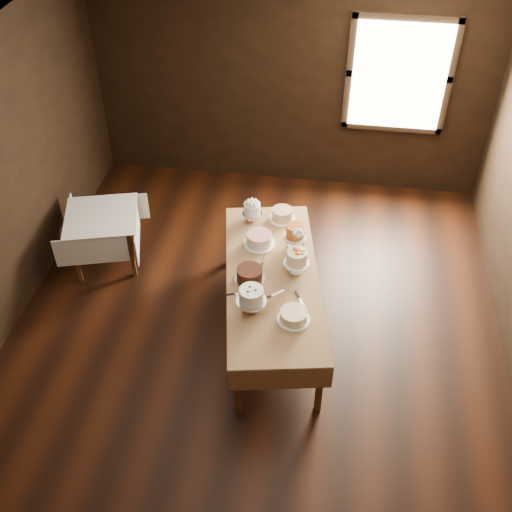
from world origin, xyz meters
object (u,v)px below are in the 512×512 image
object	(u,v)px
cake_swirl	(251,300)
cake_server_b	(302,303)
cake_server_e	(243,293)
side_table	(102,221)
cake_lattice	(259,240)
cake_chocolate	(250,274)
display_table	(272,280)
cake_cream	(294,316)
cake_server_c	(264,258)
cake_server_d	(296,260)
cake_meringue	(252,212)
cake_flowers	(297,263)
cake_caramel	(295,237)
cake_server_a	(278,293)
flower_vase	(298,253)
cake_speckled	(282,215)

from	to	relation	value
cake_swirl	cake_server_b	xyz separation A→B (m)	(0.45, 0.15, -0.11)
cake_swirl	cake_server_b	bearing A→B (deg)	17.84
cake_server_e	side_table	bearing A→B (deg)	133.98
side_table	cake_lattice	size ratio (longest dim) A/B	2.84
cake_lattice	cake_swirl	size ratio (longest dim) A/B	1.10
cake_chocolate	cake_swirl	distance (m)	0.42
display_table	cake_chocolate	size ratio (longest dim) A/B	7.03
cake_swirl	cake_cream	xyz separation A→B (m)	(0.40, -0.08, -0.06)
cake_server_c	display_table	bearing A→B (deg)	-151.60
cake_server_d	cake_cream	bearing A→B (deg)	-138.31
cake_meringue	cake_server_e	size ratio (longest dim) A/B	0.96
cake_server_c	cake_flowers	bearing A→B (deg)	-110.05
cake_caramel	side_table	bearing A→B (deg)	173.14
cake_server_c	cake_server_d	xyz separation A→B (m)	(0.32, 0.02, 0.00)
cake_server_d	cake_server_e	size ratio (longest dim) A/B	1.00
display_table	cake_lattice	distance (m)	0.52
cake_server_d	cake_server_c	bearing A→B (deg)	130.50
cake_server_a	flower_vase	world-z (taller)	flower_vase
cake_meringue	cake_swirl	distance (m)	1.34
cake_caramel	cake_server_a	distance (m)	0.72
cake_speckled	cake_caramel	bearing A→B (deg)	-67.67
display_table	cake_cream	xyz separation A→B (m)	(0.26, -0.54, 0.10)
cake_server_e	cake_chocolate	bearing A→B (deg)	66.46
cake_cream	cake_server_b	world-z (taller)	cake_cream
cake_server_a	cake_server_d	distance (m)	0.51
cake_swirl	cake_meringue	bearing A→B (deg)	98.67
cake_server_a	cake_server_b	xyz separation A→B (m)	(0.24, -0.10, 0.00)
cake_server_c	cake_server_d	world-z (taller)	same
cake_flowers	cake_server_b	bearing A→B (deg)	-77.07
cake_cream	flower_vase	size ratio (longest dim) A/B	2.28
side_table	cake_server_e	distance (m)	2.05
side_table	cake_caramel	xyz separation A→B (m)	(2.18, -0.26, 0.24)
cake_meringue	cake_caramel	xyz separation A→B (m)	(0.50, -0.37, 0.02)
cake_speckled	cake_server_b	size ratio (longest dim) A/B	1.17
cake_lattice	cake_server_a	bearing A→B (deg)	-67.93
cake_server_e	flower_vase	bearing A→B (deg)	35.96
cake_lattice	cake_chocolate	distance (m)	0.53
flower_vase	cake_server_c	bearing A→B (deg)	-170.39
display_table	cake_server_d	size ratio (longest dim) A/B	10.00
cake_meringue	cake_server_c	world-z (taller)	cake_meringue
cake_cream	cake_swirl	bearing A→B (deg)	169.03
cake_swirl	cake_server_e	world-z (taller)	cake_swirl
cake_meringue	cake_server_c	distance (m)	0.65
cake_chocolate	cake_cream	xyz separation A→B (m)	(0.48, -0.48, -0.01)
cake_chocolate	cake_flowers	distance (m)	0.47
cake_server_a	cake_cream	bearing A→B (deg)	-101.46
cake_lattice	cake_caramel	distance (m)	0.37
side_table	cake_server_d	bearing A→B (deg)	-12.20
display_table	cake_speckled	xyz separation A→B (m)	(-0.02, 0.92, 0.11)
cake_speckled	cake_lattice	size ratio (longest dim) A/B	0.82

